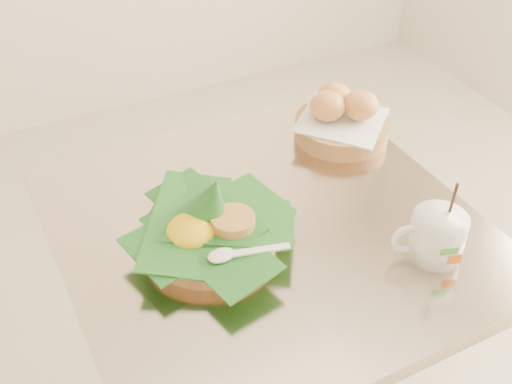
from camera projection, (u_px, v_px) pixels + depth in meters
name	position (u px, v px, depth m)	size (l,w,h in m)	color
cafe_table	(267.00, 309.00, 1.26)	(0.71, 0.71, 0.75)	gray
rice_basket	(209.00, 226.00, 1.06)	(0.28, 0.28, 0.14)	#B37E4C
bread_basket	(341.00, 118.00, 1.32)	(0.23, 0.23, 0.10)	#B37E4C
coffee_mug	(436.00, 235.00, 1.04)	(0.12, 0.10, 0.16)	white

